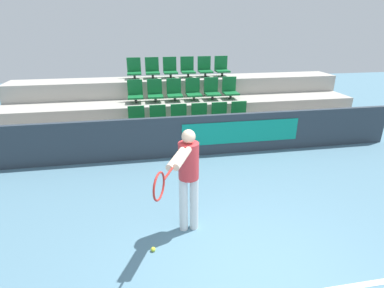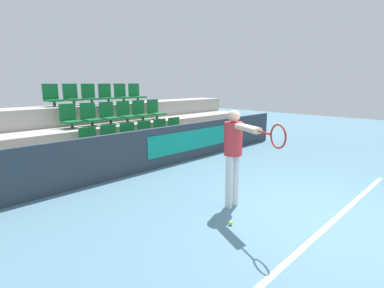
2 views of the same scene
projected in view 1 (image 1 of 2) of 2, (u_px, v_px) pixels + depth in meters
The scene contains 24 objects.
barrier_wall at pixel (196, 136), 7.19m from camera, with size 10.28×0.14×1.00m.
bleacher_tier_front at pixel (191, 137), 7.80m from camera, with size 9.88×0.98×0.49m.
bleacher_tier_middle at pixel (185, 118), 8.60m from camera, with size 9.88×0.98×0.97m.
bleacher_tier_back at pixel (180, 101), 9.40m from camera, with size 9.88×0.98×1.46m.
stadium_chair_0 at pixel (137, 121), 7.52m from camera, with size 0.41×0.44×0.60m.
stadium_chair_1 at pixel (158, 119), 7.61m from camera, with size 0.41×0.44×0.60m.
stadium_chair_2 at pixel (179, 118), 7.69m from camera, with size 0.41×0.44×0.60m.
stadium_chair_3 at pixel (200, 117), 7.78m from camera, with size 0.41×0.44×0.60m.
stadium_chair_4 at pixel (220, 116), 7.87m from camera, with size 0.41×0.44×0.60m.
stadium_chair_5 at pixel (240, 115), 7.95m from camera, with size 0.41×0.44×0.60m.
stadium_chair_6 at pixel (135, 93), 8.23m from camera, with size 0.41×0.44×0.60m.
stadium_chair_7 at pixel (155, 92), 8.31m from camera, with size 0.41×0.44×0.60m.
stadium_chair_8 at pixel (174, 92), 8.40m from camera, with size 0.41×0.44×0.60m.
stadium_chair_9 at pixel (193, 91), 8.49m from camera, with size 0.41×0.44×0.60m.
stadium_chair_10 at pixel (212, 90), 8.58m from camera, with size 0.41×0.44×0.60m.
stadium_chair_11 at pixel (230, 89), 8.66m from camera, with size 0.41×0.44×0.60m.
stadium_chair_12 at pixel (134, 70), 8.93m from camera, with size 0.41×0.44×0.60m.
stadium_chair_13 at pixel (152, 69), 9.02m from camera, with size 0.41×0.44×0.60m.
stadium_chair_14 at pixel (170, 69), 9.11m from camera, with size 0.41×0.44×0.60m.
stadium_chair_15 at pixel (188, 69), 9.20m from camera, with size 0.41×0.44×0.60m.
stadium_chair_16 at pixel (205, 68), 9.28m from camera, with size 0.41×0.44×0.60m.
stadium_chair_17 at pixel (222, 68), 9.37m from camera, with size 0.41×0.44×0.60m.
tennis_player at pixel (187, 173), 4.30m from camera, with size 0.72×1.36×1.66m.
tennis_ball at pixel (153, 249), 4.26m from camera, with size 0.07×0.07×0.07m.
Camera 1 is at (-1.24, -2.50, 3.03)m, focal length 28.00 mm.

